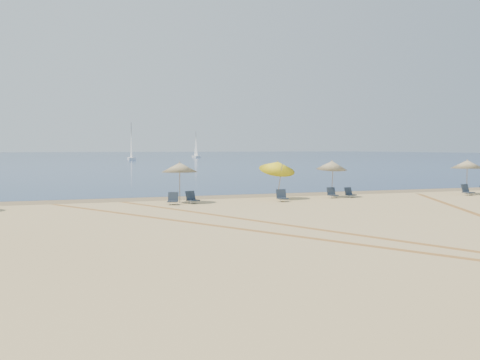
{
  "coord_description": "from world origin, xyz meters",
  "views": [
    {
      "loc": [
        -11.61,
        -11.51,
        3.2
      ],
      "look_at": [
        0.0,
        20.0,
        1.3
      ],
      "focal_mm": 42.98,
      "sensor_mm": 36.0,
      "label": 1
    }
  ],
  "objects_px": {
    "sailboat_2": "(131,149)",
    "umbrella_4": "(332,165)",
    "umbrella_2": "(180,167)",
    "umbrella_5": "(467,164)",
    "chair_6": "(332,193)",
    "chair_5": "(282,196)",
    "chair_7": "(350,193)",
    "chair_3": "(173,199)",
    "chair_8": "(467,190)",
    "sailboat_1": "(196,150)",
    "umbrella_3": "(278,166)",
    "chair_4": "(192,198)"
  },
  "relations": [
    {
      "from": "sailboat_2",
      "to": "umbrella_4",
      "type": "bearing_deg",
      "value": -88.14
    },
    {
      "from": "umbrella_2",
      "to": "umbrella_5",
      "type": "relative_size",
      "value": 1.0
    },
    {
      "from": "umbrella_2",
      "to": "chair_6",
      "type": "xyz_separation_m",
      "value": [
        9.89,
        -0.23,
        -1.76
      ]
    },
    {
      "from": "umbrella_5",
      "to": "sailboat_2",
      "type": "distance_m",
      "value": 116.74
    },
    {
      "from": "chair_5",
      "to": "chair_7",
      "type": "distance_m",
      "value": 5.32
    },
    {
      "from": "chair_3",
      "to": "chair_8",
      "type": "height_order",
      "value": "chair_8"
    },
    {
      "from": "chair_6",
      "to": "sailboat_2",
      "type": "relative_size",
      "value": 0.07
    },
    {
      "from": "umbrella_4",
      "to": "chair_3",
      "type": "relative_size",
      "value": 2.92
    },
    {
      "from": "sailboat_2",
      "to": "sailboat_1",
      "type": "bearing_deg",
      "value": 53.73
    },
    {
      "from": "umbrella_3",
      "to": "chair_5",
      "type": "bearing_deg",
      "value": -104.44
    },
    {
      "from": "umbrella_2",
      "to": "chair_8",
      "type": "bearing_deg",
      "value": -4.64
    },
    {
      "from": "chair_3",
      "to": "sailboat_2",
      "type": "xyz_separation_m",
      "value": [
        17.25,
        116.74,
        2.61
      ]
    },
    {
      "from": "chair_8",
      "to": "sailboat_2",
      "type": "distance_m",
      "value": 117.43
    },
    {
      "from": "umbrella_2",
      "to": "chair_7",
      "type": "height_order",
      "value": "umbrella_2"
    },
    {
      "from": "chair_5",
      "to": "chair_7",
      "type": "relative_size",
      "value": 1.07
    },
    {
      "from": "chair_6",
      "to": "chair_8",
      "type": "bearing_deg",
      "value": -6.52
    },
    {
      "from": "chair_4",
      "to": "sailboat_1",
      "type": "bearing_deg",
      "value": 56.67
    },
    {
      "from": "chair_8",
      "to": "umbrella_4",
      "type": "bearing_deg",
      "value": 161.36
    },
    {
      "from": "chair_7",
      "to": "umbrella_5",
      "type": "bearing_deg",
      "value": -13.26
    },
    {
      "from": "chair_4",
      "to": "sailboat_2",
      "type": "distance_m",
      "value": 117.65
    },
    {
      "from": "chair_5",
      "to": "chair_8",
      "type": "height_order",
      "value": "chair_8"
    },
    {
      "from": "umbrella_3",
      "to": "chair_6",
      "type": "height_order",
      "value": "umbrella_3"
    },
    {
      "from": "chair_3",
      "to": "chair_6",
      "type": "bearing_deg",
      "value": 24.53
    },
    {
      "from": "chair_5",
      "to": "chair_6",
      "type": "distance_m",
      "value": 4.16
    },
    {
      "from": "chair_4",
      "to": "sailboat_2",
      "type": "bearing_deg",
      "value": 64.74
    },
    {
      "from": "umbrella_4",
      "to": "chair_7",
      "type": "bearing_deg",
      "value": -37.75
    },
    {
      "from": "chair_3",
      "to": "sailboat_2",
      "type": "relative_size",
      "value": 0.09
    },
    {
      "from": "umbrella_4",
      "to": "chair_4",
      "type": "height_order",
      "value": "umbrella_4"
    },
    {
      "from": "umbrella_5",
      "to": "sailboat_1",
      "type": "height_order",
      "value": "sailboat_1"
    },
    {
      "from": "umbrella_5",
      "to": "umbrella_3",
      "type": "bearing_deg",
      "value": 175.44
    },
    {
      "from": "chair_4",
      "to": "chair_5",
      "type": "bearing_deg",
      "value": -24.2
    },
    {
      "from": "chair_3",
      "to": "chair_7",
      "type": "distance_m",
      "value": 11.76
    },
    {
      "from": "umbrella_3",
      "to": "chair_8",
      "type": "relative_size",
      "value": 3.42
    },
    {
      "from": "chair_6",
      "to": "sailboat_1",
      "type": "bearing_deg",
      "value": 78.99
    },
    {
      "from": "umbrella_3",
      "to": "sailboat_2",
      "type": "bearing_deg",
      "value": 84.89
    },
    {
      "from": "chair_6",
      "to": "sailboat_2",
      "type": "bearing_deg",
      "value": 88.18
    },
    {
      "from": "chair_3",
      "to": "chair_5",
      "type": "height_order",
      "value": "chair_5"
    },
    {
      "from": "chair_4",
      "to": "chair_7",
      "type": "distance_m",
      "value": 10.58
    },
    {
      "from": "umbrella_4",
      "to": "chair_5",
      "type": "xyz_separation_m",
      "value": [
        -4.3,
        -1.71,
        -1.74
      ]
    },
    {
      "from": "chair_4",
      "to": "chair_8",
      "type": "height_order",
      "value": "chair_8"
    },
    {
      "from": "chair_6",
      "to": "chair_7",
      "type": "distance_m",
      "value": 1.22
    },
    {
      "from": "chair_5",
      "to": "sailboat_2",
      "type": "relative_size",
      "value": 0.08
    },
    {
      "from": "chair_8",
      "to": "sailboat_2",
      "type": "xyz_separation_m",
      "value": [
        -2.8,
        117.37,
        2.59
      ]
    },
    {
      "from": "umbrella_3",
      "to": "chair_3",
      "type": "distance_m",
      "value": 7.23
    },
    {
      "from": "chair_5",
      "to": "chair_8",
      "type": "bearing_deg",
      "value": 5.3
    },
    {
      "from": "chair_4",
      "to": "chair_7",
      "type": "xyz_separation_m",
      "value": [
        10.58,
        0.36,
        -0.03
      ]
    },
    {
      "from": "chair_7",
      "to": "sailboat_2",
      "type": "distance_m",
      "value": 116.32
    },
    {
      "from": "umbrella_4",
      "to": "chair_4",
      "type": "relative_size",
      "value": 2.9
    },
    {
      "from": "sailboat_2",
      "to": "umbrella_2",
      "type": "bearing_deg",
      "value": -93.12
    },
    {
      "from": "umbrella_3",
      "to": "chair_4",
      "type": "bearing_deg",
      "value": -170.91
    }
  ]
}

